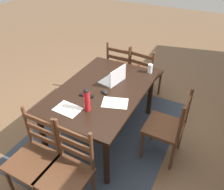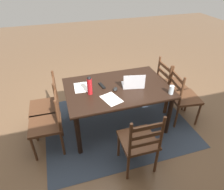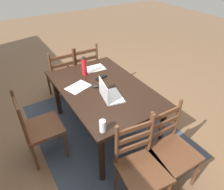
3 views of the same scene
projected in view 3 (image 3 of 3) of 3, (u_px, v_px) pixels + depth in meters
name	position (u px, v px, depth m)	size (l,w,h in m)	color
ground_plane	(105.00, 129.00, 3.12)	(14.00, 14.00, 0.00)	brown
area_rug	(105.00, 128.00, 3.11)	(2.36, 1.85, 0.01)	#333D4C
dining_table	(104.00, 93.00, 2.74)	(1.56, 1.03, 0.74)	black
chair_right_far	(62.00, 75.00, 3.50)	(0.45, 0.45, 0.95)	#56331E
chair_left_far	(141.00, 168.00, 2.02)	(0.49, 0.49, 0.95)	#56331E
chair_left_near	(171.00, 150.00, 2.20)	(0.44, 0.44, 0.95)	#56331E
chair_far_head	(39.00, 128.00, 2.47)	(0.45, 0.45, 0.95)	#56331E
chair_right_near	(84.00, 69.00, 3.68)	(0.45, 0.45, 0.95)	#56331E
laptop	(108.00, 94.00, 2.47)	(0.36, 0.28, 0.23)	silver
water_bottle	(84.00, 65.00, 2.88)	(0.07, 0.07, 0.28)	red
drinking_glass	(103.00, 126.00, 2.01)	(0.07, 0.07, 0.13)	silver
computer_mouse	(97.00, 86.00, 2.69)	(0.06, 0.10, 0.03)	black
tv_remote	(101.00, 78.00, 2.88)	(0.04, 0.17, 0.02)	black
paper_stack_left	(78.00, 87.00, 2.70)	(0.21, 0.30, 0.00)	white
paper_stack_right	(95.00, 68.00, 3.12)	(0.21, 0.30, 0.00)	white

